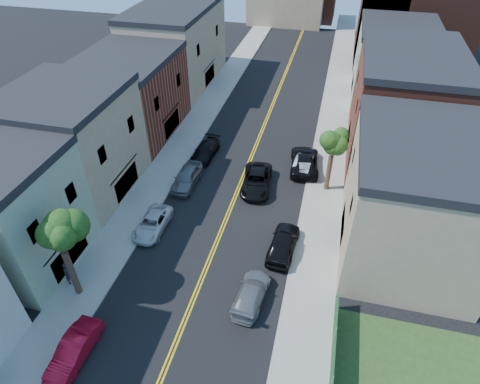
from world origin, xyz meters
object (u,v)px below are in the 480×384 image
Objects in this scene: grey_car_right at (252,293)px; grey_car_left at (187,177)px; white_pickup at (153,223)px; pedestrian_left at (69,273)px; dark_car_right_far at (305,161)px; black_suv_lane at (257,181)px; black_car_left at (205,151)px; black_car_right at (283,243)px; red_sedan at (74,350)px; silver_car_right at (304,162)px.

grey_car_left is at bearing -47.31° from grey_car_right.
pedestrian_left is (-3.37, -6.61, 0.45)m from white_pickup.
dark_car_right_far is (1.61, 16.74, 0.13)m from grey_car_right.
grey_car_left is 0.87× the size of black_suv_lane.
black_car_left is 18.54m from pedestrian_left.
dark_car_right_far is 5.80m from black_suv_lane.
black_suv_lane is at bearing 41.00° from dark_car_right_far.
black_car_left is 0.82× the size of dark_car_right_far.
pedestrian_left reaches higher than dark_car_right_far.
white_pickup is 10.74m from black_car_right.
white_pickup is 0.83× the size of black_suv_lane.
red_sedan is 0.75× the size of dark_car_right_far.
grey_car_right is 0.94× the size of black_car_right.
dark_car_right_far is at bearing -87.30° from black_car_right.
grey_car_right is 12.69m from black_suv_lane.
black_car_right reaches higher than dark_car_right_far.
grey_car_right is at bearing 78.90° from black_car_right.
grey_car_right is 16.82m from dark_car_right_far.
silver_car_right is at bearing -22.36° from pedestrian_left.
black_suv_lane reaches higher than red_sedan.
red_sedan is 11.52m from white_pickup.
dark_car_right_far is at bearing -82.53° from silver_car_right.
silver_car_right is (10.36, 5.22, -0.06)m from grey_car_left.
dark_car_right_far is (10.35, 5.39, -0.02)m from grey_car_left.
black_car_right is (10.10, -6.32, 0.01)m from grey_car_left.
white_pickup is 10.35m from black_suv_lane.
black_suv_lane is (6.19, -3.87, 0.08)m from black_car_left.
silver_car_right is at bearing 40.53° from black_suv_lane.
red_sedan is at bearing 40.25° from grey_car_right.
dark_car_right_far is at bearing 41.75° from black_suv_lane.
grey_car_right reaches higher than white_pickup.
black_car_right reaches higher than grey_car_right.
grey_car_right is at bearing -27.28° from white_pickup.
grey_car_right is at bearing -52.04° from grey_car_left.
grey_car_right is at bearing -85.07° from black_suv_lane.
dark_car_right_far is 3.08× the size of pedestrian_left.
pedestrian_left reaches higher than white_pickup.
white_pickup is at bearing -138.63° from black_suv_lane.
white_pickup is 0.96× the size of black_car_left.
grey_car_left is 2.58× the size of pedestrian_left.
grey_car_right is (9.38, 6.61, -0.05)m from red_sedan.
dark_car_right_far reaches higher than grey_car_right.
grey_car_left is 1.02× the size of black_car_left.
dark_car_right_far is (0.26, 11.70, -0.03)m from black_car_right.
grey_car_left is (0.64, 6.44, 0.19)m from white_pickup.
black_car_left is at bearing -4.13° from dark_car_right_far.
black_suv_lane is 2.96× the size of pedestrian_left.
grey_car_right is 16.65m from silver_car_right.
white_pickup is at bearing -91.01° from black_car_left.
white_pickup is 0.79× the size of dark_car_right_far.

